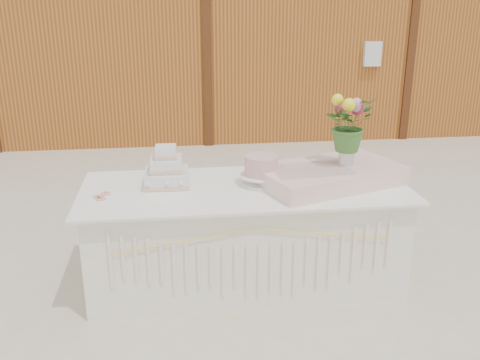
% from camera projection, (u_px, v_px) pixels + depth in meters
% --- Properties ---
extents(ground, '(80.00, 80.00, 0.00)m').
position_uv_depth(ground, '(245.00, 279.00, 4.18)').
color(ground, beige).
rests_on(ground, ground).
extents(barn, '(12.60, 4.60, 3.30)m').
position_uv_depth(barn, '(198.00, 21.00, 9.25)').
color(barn, '#AD5E24').
rests_on(barn, ground).
extents(cake_table, '(2.40, 1.00, 0.77)m').
position_uv_depth(cake_table, '(245.00, 234.00, 4.05)').
color(cake_table, white).
rests_on(cake_table, ground).
extents(wedding_cake, '(0.34, 0.34, 0.30)m').
position_uv_depth(wedding_cake, '(167.00, 172.00, 3.95)').
color(wedding_cake, silver).
rests_on(wedding_cake, cake_table).
extents(pink_cake_stand, '(0.31, 0.31, 0.22)m').
position_uv_depth(pink_cake_stand, '(261.00, 169.00, 3.93)').
color(pink_cake_stand, white).
rests_on(pink_cake_stand, cake_table).
extents(satin_runner, '(1.19, 0.92, 0.13)m').
position_uv_depth(satin_runner, '(329.00, 175.00, 3.99)').
color(satin_runner, '#FFCFCD').
rests_on(satin_runner, cake_table).
extents(flower_vase, '(0.11, 0.11, 0.16)m').
position_uv_depth(flower_vase, '(347.00, 154.00, 3.99)').
color(flower_vase, silver).
rests_on(flower_vase, satin_runner).
extents(bouquet, '(0.47, 0.45, 0.40)m').
position_uv_depth(bouquet, '(349.00, 118.00, 3.89)').
color(bouquet, '#3A692A').
rests_on(bouquet, flower_vase).
extents(loose_flowers, '(0.19, 0.37, 0.02)m').
position_uv_depth(loose_flowers, '(103.00, 191.00, 3.83)').
color(loose_flowers, pink).
rests_on(loose_flowers, cake_table).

